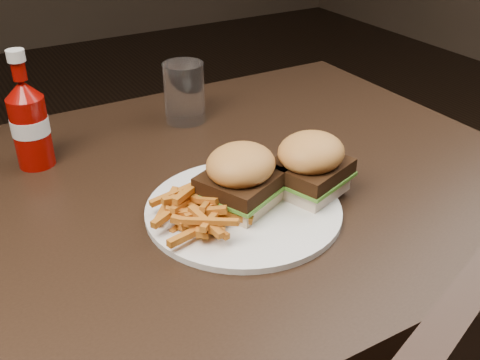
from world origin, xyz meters
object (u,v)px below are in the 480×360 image
plate (243,209)px  ketchup_bottle (31,132)px  dining_table (173,203)px  tumbler (184,94)px

plate → ketchup_bottle: ketchup_bottle is taller
ketchup_bottle → plate: bearing=-53.2°
plate → ketchup_bottle: 0.38m
dining_table → ketchup_bottle: size_ratio=9.94×
dining_table → plate: plate is taller
plate → tumbler: bearing=78.6°
plate → tumbler: tumbler is taller
plate → ketchup_bottle: (-0.23, 0.30, 0.06)m
tumbler → ketchup_bottle: bearing=-172.3°
dining_table → plate: 0.13m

